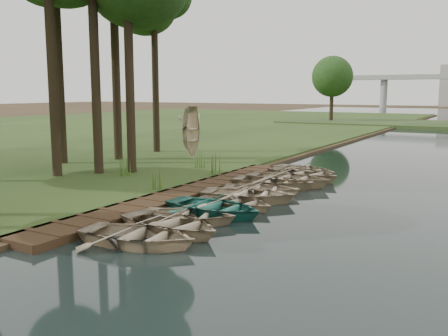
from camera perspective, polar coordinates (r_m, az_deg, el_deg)
The scene contains 18 objects.
ground at distance 19.49m, azimuth -0.74°, elevation -3.92°, with size 300.00×300.00×0.00m, color #3D2F1D.
boardwalk at distance 20.30m, azimuth -4.64°, elevation -3.00°, with size 1.60×16.00×0.30m, color #342314.
rowboat_0 at distance 14.09m, azimuth -9.80°, elevation -7.28°, with size 2.48×3.48×0.72m, color tan.
rowboat_1 at distance 15.14m, azimuth -6.13°, elevation -6.03°, with size 2.57×3.59×0.74m, color tan.
rowboat_2 at distance 16.24m, azimuth -4.07°, elevation -5.15°, with size 2.25×3.16×0.65m, color tan.
rowboat_3 at distance 17.15m, azimuth -1.12°, elevation -4.22°, with size 2.57×3.60×0.75m, color #2A7668.
rowboat_4 at distance 18.20m, azimuth 1.48°, elevation -3.67°, with size 2.14×3.00×0.62m, color tan.
rowboat_5 at distance 19.26m, azimuth 2.79°, elevation -2.77°, with size 2.62×3.67×0.76m, color tan.
rowboat_6 at distance 20.56m, azimuth 4.29°, elevation -2.19°, with size 2.28×3.19×0.66m, color tan.
rowboat_7 at distance 22.04m, azimuth 5.67°, elevation -1.34°, with size 2.62×3.68×0.76m, color tan.
rowboat_8 at distance 22.77m, azimuth 7.30°, elevation -0.98°, with size 2.81×3.94×0.82m, color tan.
rowboat_9 at distance 24.37m, azimuth 9.10°, elevation -0.42°, with size 2.71×3.79×0.78m, color tan.
rowboat_10 at distance 25.53m, azimuth 9.15°, elevation -0.06°, with size 2.55×3.57×0.74m, color tan.
stored_rowboat at distance 30.08m, azimuth -3.68°, elevation 1.74°, with size 2.22×3.11×0.64m, color tan.
reeds_0 at distance 20.56m, azimuth -7.62°, elevation -1.14°, with size 0.60×0.60×0.94m, color #3F661E.
reeds_1 at distance 24.05m, azimuth -1.20°, elevation 0.51°, with size 0.60×0.60×1.06m, color #3F661E.
reeds_2 at distance 23.98m, azimuth -11.40°, elevation 0.37°, with size 0.60×0.60×1.10m, color #3F661E.
reeds_3 at distance 26.20m, azimuth -2.92°, elevation 1.01°, with size 0.60×0.60×0.91m, color #3F661E.
Camera 1 is at (9.69, -16.37, 4.26)m, focal length 40.00 mm.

